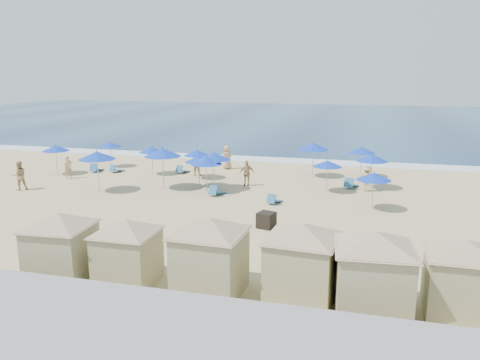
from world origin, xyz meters
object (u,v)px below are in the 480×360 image
umbrella_0 (56,148)px  umbrella_3 (163,152)px  umbrella_11 (374,177)px  cabana_0 (60,238)px  umbrella_8 (327,164)px  umbrella_5 (206,161)px  trash_bin (266,220)px  beachgoer_1 (196,163)px  cabana_2 (210,246)px  umbrella_4 (197,153)px  umbrella_9 (362,150)px  umbrella_10 (372,158)px  umbrella_12 (152,150)px  beachgoer_5 (19,176)px  umbrella_13 (199,159)px  umbrella_6 (214,156)px  cabana_3 (302,252)px  umbrella_2 (110,145)px  cabana_1 (127,244)px  cabana_5 (462,268)px  beachgoer_2 (247,173)px  umbrella_7 (313,146)px  beachgoer_3 (367,179)px  umbrella_1 (97,155)px  beachgoer_0 (68,167)px  beachgoer_4 (227,157)px

umbrella_0 → umbrella_3: size_ratio=0.82×
umbrella_3 → umbrella_11: bearing=-7.1°
cabana_0 → umbrella_8: size_ratio=2.07×
cabana_0 → umbrella_5: (0.84, 13.45, 0.44)m
trash_bin → beachgoer_1: bearing=141.6°
cabana_2 → umbrella_4: 17.93m
umbrella_9 → umbrella_10: (0.70, -3.50, 0.07)m
umbrella_5 → umbrella_12: bearing=144.1°
umbrella_10 → beachgoer_5: bearing=-164.3°
cabana_0 → beachgoer_5: bearing=134.8°
cabana_2 → umbrella_13: (-5.58, 14.39, 0.19)m
umbrella_4 → umbrella_6: 3.54m
cabana_3 → umbrella_9: 19.96m
trash_bin → umbrella_4: 11.84m
umbrella_2 → beachgoer_5: bearing=-101.1°
umbrella_3 → umbrella_8: (10.27, 1.77, -0.55)m
cabana_1 → cabana_5: size_ratio=0.96×
umbrella_5 → beachgoer_2: 3.32m
umbrella_7 → beachgoer_3: (3.80, -3.40, -1.41)m
cabana_5 → umbrella_8: 15.48m
umbrella_11 → umbrella_8: bearing=128.9°
cabana_0 → cabana_5: size_ratio=1.01×
umbrella_6 → umbrella_9: bearing=35.0°
trash_bin → cabana_3: size_ratio=0.17×
cabana_3 → umbrella_1: 18.21m
umbrella_1 → umbrella_9: (15.92, 8.64, -0.35)m
beachgoer_1 → beachgoer_3: 12.19m
umbrella_8 → beachgoer_3: size_ratio=1.29×
umbrella_12 → beachgoer_1: 3.43m
cabana_3 → umbrella_3: cabana_3 is taller
beachgoer_1 → cabana_2: bearing=111.9°
umbrella_5 → beachgoer_1: size_ratio=1.26×
beachgoer_2 → beachgoer_1: bearing=-49.7°
cabana_2 → umbrella_5: bearing=109.5°
umbrella_1 → beachgoer_5: size_ratio=1.43×
umbrella_10 → umbrella_3: bearing=-165.2°
cabana_3 → umbrella_8: (-0.36, 14.74, 0.18)m
umbrella_0 → beachgoer_0: umbrella_0 is taller
umbrella_11 → umbrella_13: 11.28m
umbrella_5 → trash_bin: bearing=-49.2°
umbrella_1 → umbrella_13: 6.39m
umbrella_3 → umbrella_5: size_ratio=1.18×
umbrella_5 → umbrella_6: size_ratio=0.92×
cabana_5 → beachgoer_0: bearing=149.1°
cabana_0 → beachgoer_4: size_ratio=2.35×
umbrella_7 → umbrella_12: 11.72m
beachgoer_2 → beachgoer_3: size_ratio=1.05×
cabana_5 → beachgoer_2: (-10.41, 14.99, -0.70)m
cabana_1 → umbrella_12: cabana_1 is taller
beachgoer_5 → umbrella_1: bearing=144.1°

